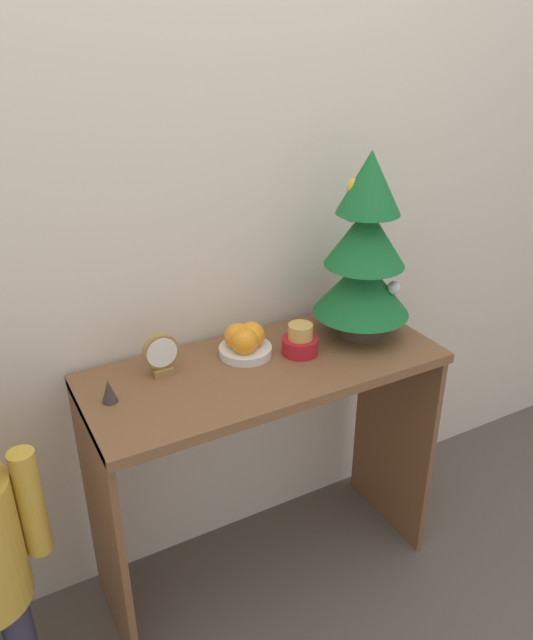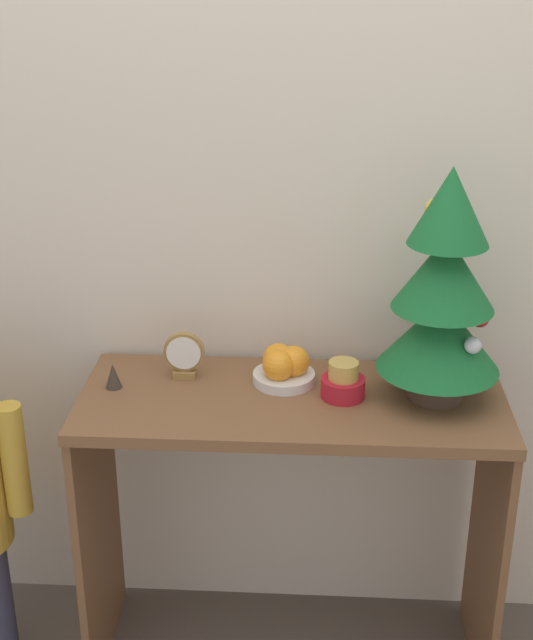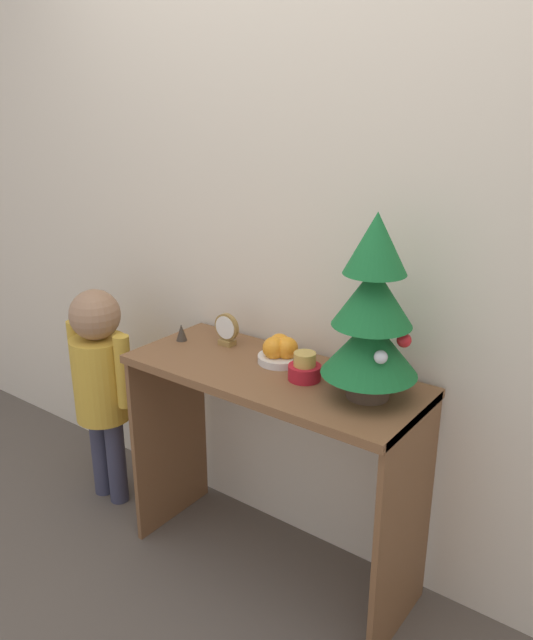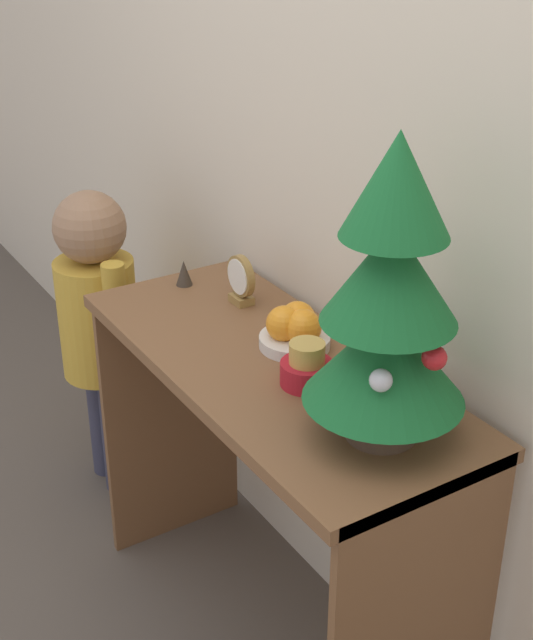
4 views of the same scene
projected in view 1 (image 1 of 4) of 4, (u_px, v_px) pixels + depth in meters
name	position (u px, v px, depth m)	size (l,w,h in m)	color
ground_plane	(298.00, 613.00, 1.98)	(12.00, 12.00, 0.00)	brown
back_wall	(222.00, 192.00, 1.81)	(7.00, 0.05, 2.50)	beige
console_table	(265.00, 422.00, 1.89)	(1.05, 0.43, 0.81)	brown
mini_tree	(365.00, 252.00, 1.84)	(0.30, 0.30, 0.57)	#4C3828
fruit_bowl	(245.00, 341.00, 1.83)	(0.16, 0.16, 0.10)	silver
singing_bowl	(300.00, 341.00, 1.84)	(0.11, 0.11, 0.09)	#AD1923
desk_clock	(161.00, 355.00, 1.72)	(0.10, 0.04, 0.12)	olive
figurine	(109.00, 391.00, 1.61)	(0.04, 0.04, 0.07)	#382D23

